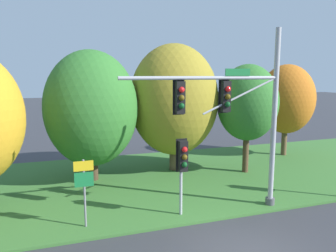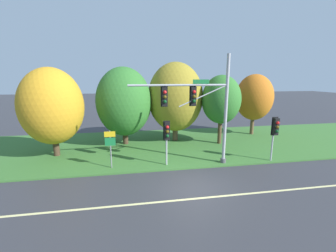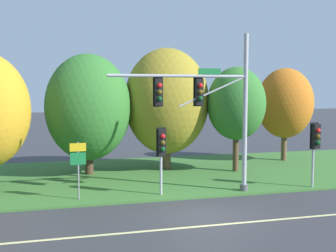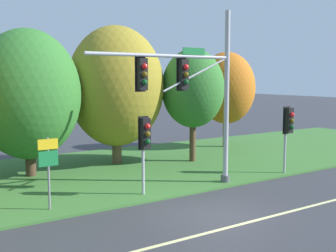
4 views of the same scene
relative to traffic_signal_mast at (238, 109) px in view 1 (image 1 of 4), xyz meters
The scene contains 8 objects.
grass_verge 6.85m from the traffic_signal_mast, 103.59° to the left, with size 48.00×11.50×0.10m, color #386B2D.
traffic_signal_mast is the anchor object (origin of this frame).
pedestrian_signal_near_kerb 3.06m from the traffic_signal_mast, behind, with size 0.46×0.55×3.16m.
route_sign_post 6.64m from the traffic_signal_mast, behind, with size 0.71×0.08×2.59m.
tree_left_of_mast 7.98m from the traffic_signal_mast, 130.93° to the left, with size 4.89×4.89×6.95m.
tree_behind_signpost 6.45m from the traffic_signal_mast, 93.94° to the left, with size 5.17×5.17×7.43m.
tree_mid_verge 5.74m from the traffic_signal_mast, 53.94° to the left, with size 3.48×3.48×6.25m.
tree_tall_centre 11.06m from the traffic_signal_mast, 41.92° to the left, with size 3.84×3.84×6.37m.
Camera 1 is at (-5.64, -8.48, 5.75)m, focal length 35.00 mm.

